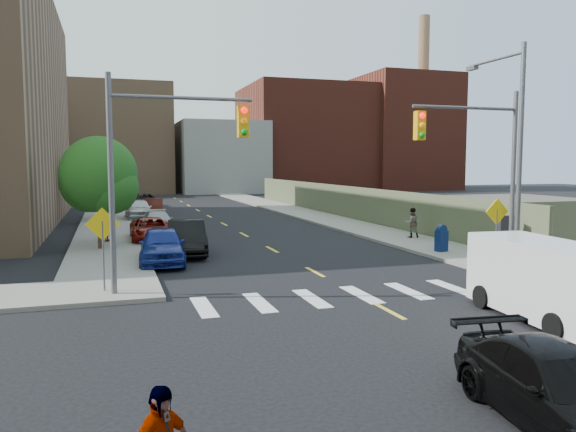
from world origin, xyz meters
TOP-DOWN VIEW (x-y plane):
  - ground at (0.00, 0.00)m, footprint 160.00×160.00m
  - sidewalk_nw at (-7.75, 41.50)m, footprint 3.50×73.00m
  - sidewalk_ne at (7.75, 41.50)m, footprint 3.50×73.00m
  - fence_north at (9.60, 28.00)m, footprint 0.12×44.00m
  - gravel_lot at (28.00, 30.00)m, footprint 36.00×42.00m
  - bg_bldg_midwest at (-6.00, 72.00)m, footprint 14.00×16.00m
  - bg_bldg_center at (8.00, 70.00)m, footprint 12.00×16.00m
  - bg_bldg_east at (22.00, 72.00)m, footprint 18.00×18.00m
  - bg_bldg_fareast at (38.00, 70.00)m, footprint 14.00×16.00m
  - smokestack at (42.00, 70.00)m, footprint 1.80×1.80m
  - signal_nw at (-5.98, 6.00)m, footprint 4.59×0.30m
  - signal_ne at (5.98, 6.00)m, footprint 4.59×0.30m
  - streetlight_ne at (8.20, 6.90)m, footprint 0.25×3.70m
  - warn_sign_nw at (-7.80, 6.50)m, footprint 1.06×0.06m
  - warn_sign_ne at (7.20, 6.50)m, footprint 1.06×0.06m
  - warn_sign_midwest at (-7.80, 20.00)m, footprint 1.06×0.06m
  - tree_west_near at (-8.00, 16.05)m, footprint 3.66×3.64m
  - tree_west_far at (-8.00, 31.05)m, footprint 3.66×3.64m
  - parked_car_blue at (-5.50, 11.72)m, footprint 2.22×4.74m
  - parked_car_black at (-4.20, 13.81)m, footprint 2.05×4.88m
  - parked_car_red at (-5.45, 18.80)m, footprint 2.14×4.61m
  - parked_car_silver at (-4.72, 23.43)m, footprint 1.84×4.33m
  - parked_car_white at (-5.48, 30.99)m, footprint 1.98×4.65m
  - parked_car_maroon at (-4.20, 33.60)m, footprint 1.76×4.29m
  - parked_car_grey at (-4.20, 43.83)m, footprint 2.40×4.78m
  - black_sedan at (-0.80, -5.29)m, footprint 2.25×4.59m
  - cargo_van at (3.55, -0.04)m, footprint 2.28×4.87m
  - mailbox at (7.07, 10.17)m, footprint 0.58×0.48m
  - payphone at (8.64, 7.72)m, footprint 0.68×0.62m
  - pedestrian_west at (-7.71, 18.49)m, footprint 0.52×0.66m
  - pedestrian_east at (8.25, 14.87)m, footprint 0.91×0.78m

SIDE VIEW (x-z plane):
  - ground at x=0.00m, z-range 0.00..0.00m
  - gravel_lot at x=28.00m, z-range 0.00..0.06m
  - sidewalk_nw at x=-7.75m, z-range 0.00..0.15m
  - sidewalk_ne at x=7.75m, z-range 0.00..0.15m
  - parked_car_silver at x=-4.72m, z-range 0.00..1.24m
  - parked_car_red at x=-5.45m, z-range 0.00..1.28m
  - black_sedan at x=-0.80m, z-range 0.00..1.29m
  - parked_car_grey at x=-4.20m, z-range 0.00..1.30m
  - parked_car_maroon at x=-4.20m, z-range 0.00..1.38m
  - mailbox at x=7.07m, z-range 0.13..1.37m
  - parked_car_white at x=-5.48m, z-range 0.00..1.57m
  - parked_car_black at x=-4.20m, z-range 0.00..1.57m
  - parked_car_blue at x=-5.50m, z-range 0.00..1.57m
  - pedestrian_west at x=-7.71m, z-range 0.15..1.76m
  - pedestrian_east at x=8.25m, z-range 0.15..1.79m
  - payphone at x=8.64m, z-range 0.15..2.00m
  - cargo_van at x=3.55m, z-range 0.06..2.23m
  - fence_north at x=9.60m, z-range 0.00..2.50m
  - warn_sign_nw at x=-7.80m, z-range 0.58..3.41m
  - warn_sign_ne at x=7.20m, z-range 0.58..3.41m
  - warn_sign_midwest at x=-7.80m, z-range 0.58..3.41m
  - tree_west_near at x=-8.00m, z-range 0.72..6.24m
  - tree_west_far at x=-8.00m, z-range 0.72..6.24m
  - signal_nw at x=-5.98m, z-range 1.03..8.03m
  - signal_ne at x=5.98m, z-range 1.03..8.03m
  - bg_bldg_center at x=8.00m, z-range 0.00..10.00m
  - streetlight_ne at x=8.20m, z-range 0.72..9.72m
  - bg_bldg_midwest at x=-6.00m, z-range 0.00..15.00m
  - bg_bldg_east at x=22.00m, z-range 0.00..16.00m
  - bg_bldg_fareast at x=38.00m, z-range 0.00..18.00m
  - smokestack at x=42.00m, z-range 0.00..28.00m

